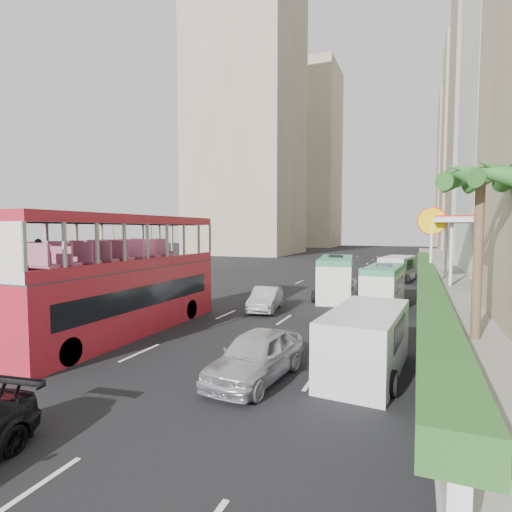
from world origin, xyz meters
The scene contains 19 objects.
ground_plane centered at (0.00, 0.00, 0.00)m, with size 200.00×200.00×0.00m, color black.
double_decker_bus centered at (-6.00, 0.00, 2.53)m, with size 2.50×11.00×5.06m, color #AD1D2B.
car_silver_lane_a centered at (-2.07, 6.78, 0.00)m, with size 1.34×3.85×1.27m, color #B9BBC0.
car_silver_lane_b centered at (1.25, -2.78, 0.00)m, with size 1.72×4.27×1.45m, color #B9BBC0.
van_asset centered at (0.85, 12.73, 0.00)m, with size 2.37×5.13×1.43m, color silver.
minibus_near centered at (0.76, 12.20, 1.34)m, with size 2.01×6.02×2.67m, color silver.
minibus_far centered at (3.85, 10.31, 1.18)m, with size 1.77×5.32×2.36m, color silver.
panel_van_near centered at (4.20, -0.94, 0.99)m, with size 1.98×4.95×1.98m, color silver.
panel_van_far centered at (4.02, 23.15, 1.05)m, with size 2.10×5.26×2.10m, color silver.
sidewalk centered at (9.00, 25.00, 0.09)m, with size 6.00×120.00×0.18m, color #99968C.
kerb_wall centered at (6.20, 14.00, 0.68)m, with size 0.30×44.00×1.00m, color silver.
hedge centered at (6.20, 14.00, 1.53)m, with size 1.10×44.00×0.70m, color #2D6626.
palm_tree centered at (7.80, 4.00, 3.38)m, with size 0.36×0.36×6.40m, color brown.
shell_station centered at (10.00, 23.00, 2.75)m, with size 6.50×8.00×5.50m, color silver.
tower_mid centered at (18.00, 58.00, 25.00)m, with size 16.00×16.00×50.00m, color tan.
tower_far_a centered at (17.00, 82.00, 22.00)m, with size 14.00×14.00×44.00m, color tan.
tower_far_b centered at (17.00, 104.00, 20.00)m, with size 14.00×14.00×40.00m, color tan.
tower_left_a centered at (-24.00, 55.00, 26.00)m, with size 18.00×18.00×52.00m, color tan.
tower_left_b centered at (-22.00, 90.00, 23.00)m, with size 16.00×16.00×46.00m, color tan.
Camera 1 is at (5.61, -13.54, 4.46)m, focal length 28.00 mm.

